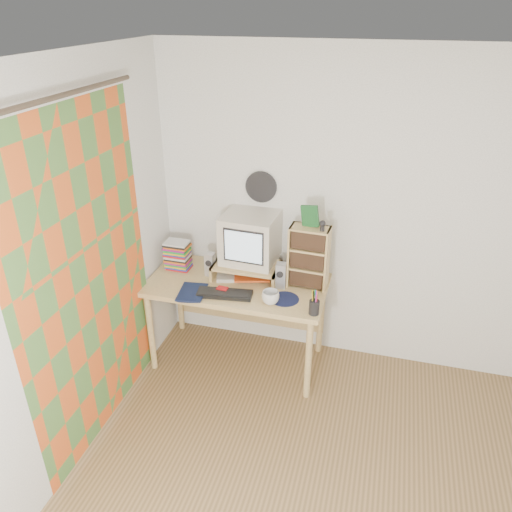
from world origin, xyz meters
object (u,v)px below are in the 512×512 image
Objects in this scene: crt_monitor at (249,240)px; dvd_stack at (177,254)px; cd_rack at (309,257)px; desk at (239,293)px; diary at (179,290)px; keyboard at (225,294)px; mug at (271,297)px.

dvd_stack is at bearing -171.60° from crt_monitor.
cd_rack is at bearing -1.51° from crt_monitor.
cd_rack reaches higher than dvd_stack.
desk is 0.52m from diary.
crt_monitor is at bearing 6.08° from dvd_stack.
cd_rack reaches higher than desk.
keyboard is 0.36m from mug.
diary is (-0.37, -0.32, 0.16)m from desk.
mug is at bearing -119.93° from cd_rack.
diary is (-0.70, -0.04, -0.03)m from mug.
dvd_stack is (-0.51, 0.30, 0.12)m from keyboard.
crt_monitor is 0.63m from dvd_stack.
diary is (0.16, -0.36, -0.11)m from dvd_stack.
keyboard is (-0.03, -0.27, 0.15)m from desk.
cd_rack is at bearing 14.27° from diary.
dvd_stack reaches higher than keyboard.
keyboard is 0.60m from dvd_stack.
crt_monitor is at bearing 55.34° from desk.
mug reaches higher than diary.
desk is at bearing 33.20° from diary.
cd_rack is at bearing 21.22° from keyboard.
crt_monitor reaches higher than diary.
crt_monitor reaches higher than desk.
keyboard is at bearing 177.91° from mug.
crt_monitor is at bearing 178.35° from cd_rack.
mug is (0.36, -0.01, 0.04)m from keyboard.
keyboard is at bearing 1.60° from diary.
dvd_stack is 1.08m from cd_rack.
crt_monitor is (0.06, 0.09, 0.45)m from desk.
crt_monitor reaches higher than dvd_stack.
diary is (-0.34, -0.06, 0.01)m from keyboard.
cd_rack is 0.44m from mug.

